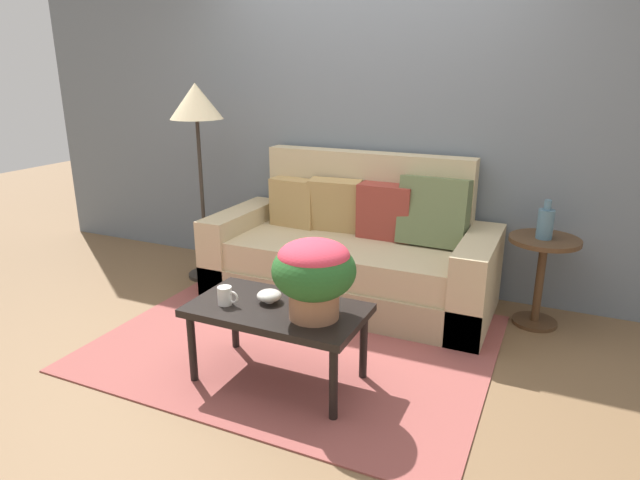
# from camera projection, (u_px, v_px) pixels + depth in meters

# --- Properties ---
(ground_plane) EXTENTS (14.00, 14.00, 0.00)m
(ground_plane) POSITION_uv_depth(u_px,v_px,m) (303.00, 337.00, 3.52)
(ground_plane) COLOR brown
(wall_back) EXTENTS (6.40, 0.12, 2.75)m
(wall_back) POSITION_uv_depth(u_px,v_px,m) (372.00, 106.00, 4.15)
(wall_back) COLOR slate
(wall_back) RESTS_ON ground
(area_rug) EXTENTS (2.35, 1.85, 0.01)m
(area_rug) POSITION_uv_depth(u_px,v_px,m) (297.00, 342.00, 3.45)
(area_rug) COLOR #994C47
(area_rug) RESTS_ON ground
(couch) EXTENTS (2.05, 0.89, 1.05)m
(couch) POSITION_uv_depth(u_px,v_px,m) (353.00, 255.00, 4.03)
(couch) COLOR tan
(couch) RESTS_ON ground
(coffee_table) EXTENTS (0.94, 0.52, 0.44)m
(coffee_table) POSITION_uv_depth(u_px,v_px,m) (277.00, 315.00, 2.93)
(coffee_table) COLOR black
(coffee_table) RESTS_ON ground
(side_table) EXTENTS (0.45, 0.45, 0.61)m
(side_table) POSITION_uv_depth(u_px,v_px,m) (542.00, 265.00, 3.58)
(side_table) COLOR #4C331E
(side_table) RESTS_ON ground
(floor_lamp) EXTENTS (0.40, 0.40, 1.55)m
(floor_lamp) POSITION_uv_depth(u_px,v_px,m) (197.00, 114.00, 4.15)
(floor_lamp) COLOR #2D2823
(floor_lamp) RESTS_ON ground
(potted_plant) EXTENTS (0.42, 0.42, 0.41)m
(potted_plant) POSITION_uv_depth(u_px,v_px,m) (314.00, 271.00, 2.72)
(potted_plant) COLOR #A36B4C
(potted_plant) RESTS_ON coffee_table
(coffee_mug) EXTENTS (0.12, 0.08, 0.10)m
(coffee_mug) POSITION_uv_depth(u_px,v_px,m) (225.00, 296.00, 2.92)
(coffee_mug) COLOR white
(coffee_mug) RESTS_ON coffee_table
(snack_bowl) EXTENTS (0.14, 0.14, 0.07)m
(snack_bowl) POSITION_uv_depth(u_px,v_px,m) (269.00, 296.00, 2.96)
(snack_bowl) COLOR silver
(snack_bowl) RESTS_ON coffee_table
(table_vase) EXTENTS (0.10, 0.10, 0.25)m
(table_vase) POSITION_uv_depth(u_px,v_px,m) (545.00, 223.00, 3.48)
(table_vase) COLOR slate
(table_vase) RESTS_ON side_table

